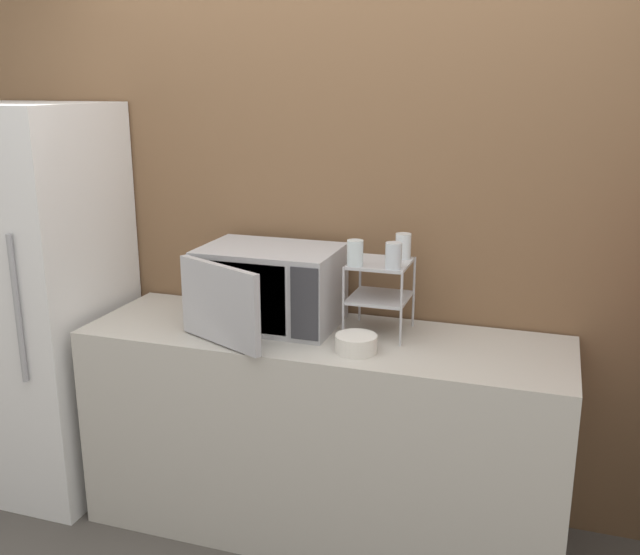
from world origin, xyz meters
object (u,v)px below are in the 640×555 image
object	(u,v)px
glass_back_right	(403,246)
bowl	(356,344)
dish_rack	(380,282)
glass_front_right	(393,256)
microwave	(268,287)
refrigerator	(35,302)
glass_front_left	(355,253)

from	to	relation	value
glass_back_right	bowl	size ratio (longest dim) A/B	0.63
dish_rack	bowl	world-z (taller)	dish_rack
glass_front_right	microwave	bearing A→B (deg)	175.76
glass_back_right	refrigerator	distance (m)	1.72
dish_rack	glass_front_left	bearing A→B (deg)	-131.65
dish_rack	glass_front_right	xyz separation A→B (m)	(0.07, -0.09, 0.13)
glass_back_right	glass_front_left	bearing A→B (deg)	-130.21
bowl	dish_rack	bearing A→B (deg)	82.81
dish_rack	glass_back_right	xyz separation A→B (m)	(0.07, 0.09, 0.13)
microwave	glass_back_right	distance (m)	0.59
dish_rack	glass_front_right	world-z (taller)	glass_front_right
dish_rack	refrigerator	xyz separation A→B (m)	(-1.60, -0.12, -0.20)
glass_front_left	bowl	xyz separation A→B (m)	(0.05, -0.15, -0.32)
glass_front_left	glass_back_right	size ratio (longest dim) A/B	1.00
refrigerator	bowl	bearing A→B (deg)	-4.12
glass_front_right	refrigerator	distance (m)	1.71
glass_front_right	refrigerator	world-z (taller)	refrigerator
glass_front_right	bowl	bearing A→B (deg)	-124.19
microwave	dish_rack	size ratio (longest dim) A/B	2.03
glass_back_right	refrigerator	world-z (taller)	refrigerator
glass_front_left	refrigerator	size ratio (longest dim) A/B	0.06
glass_back_right	bowl	bearing A→B (deg)	-107.32
dish_rack	glass_front_left	distance (m)	0.18
glass_back_right	bowl	distance (m)	0.47
glass_front_right	bowl	xyz separation A→B (m)	(-0.10, -0.15, -0.32)
glass_back_right	refrigerator	bearing A→B (deg)	-172.69
bowl	refrigerator	size ratio (longest dim) A/B	0.09
microwave	glass_front_left	bearing A→B (deg)	-6.27
glass_front_left	bowl	bearing A→B (deg)	-71.33
microwave	glass_front_right	size ratio (longest dim) A/B	5.95
microwave	glass_back_right	size ratio (longest dim) A/B	5.95
dish_rack	glass_front_right	bearing A→B (deg)	-50.43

